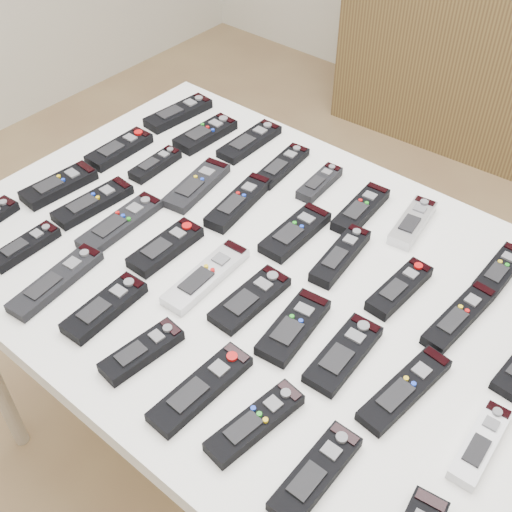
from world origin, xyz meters
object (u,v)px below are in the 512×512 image
Objects in this scene: remote_2 at (250,142)px; remote_27 at (481,444)px; remote_11 at (197,185)px; remote_21 at (166,247)px; remote_4 at (319,183)px; remote_24 at (294,327)px; remote_33 at (201,388)px; remote_29 at (25,246)px; remote_35 at (316,473)px; remote_15 at (399,288)px; remote_12 at (239,202)px; remote_30 at (56,281)px; remote_34 at (255,422)px; remote_20 at (120,223)px; remote_31 at (105,307)px; remote_16 at (459,317)px; table at (256,284)px; remote_5 at (361,209)px; remote_7 at (500,271)px; remote_25 at (343,354)px; remote_26 at (405,389)px; remote_14 at (340,256)px; remote_3 at (282,166)px; remote_32 at (142,351)px; remote_22 at (206,276)px; remote_10 at (155,164)px; remote_9 at (119,149)px; remote_13 at (295,232)px; remote_23 at (250,299)px; remote_0 at (178,113)px; remote_18 at (59,185)px.

remote_2 is 1.18× the size of remote_27.
remote_21 is (0.10, -0.19, 0.00)m from remote_11.
remote_4 is 0.43m from remote_24.
remote_29 is at bearing 179.76° from remote_33.
remote_15 is at bearing 103.31° from remote_35.
remote_35 is (0.50, -0.40, -0.00)m from remote_12.
remote_12 is at bearing 68.52° from remote_30.
remote_30 is 1.18× the size of remote_34.
remote_29 reaches higher than remote_20.
remote_12 is 0.39m from remote_31.
remote_16 is 0.91× the size of remote_30.
remote_35 is (0.49, -0.02, -0.00)m from remote_31.
remote_11 is 0.20m from remote_20.
remote_35 is at bearing -6.14° from remote_30.
remote_16 is at bearing 86.66° from remote_35.
remote_29 reaches higher than table.
remote_12 is 1.16× the size of remote_24.
remote_29 is at bearing -134.35° from remote_5.
remote_12 is 1.31× the size of remote_29.
remote_7 is 0.66m from remote_21.
remote_27 is (0.57, -0.38, -0.00)m from remote_4.
remote_31 is (0.15, -0.59, 0.00)m from remote_2.
remote_33 is at bearing -126.73° from remote_25.
remote_26 is at bearing 12.24° from remote_30.
remote_35 is at bearing -66.08° from remote_14.
remote_32 is (0.15, -0.58, 0.00)m from remote_3.
remote_33 is (-0.04, -0.20, -0.00)m from remote_24.
remote_22 is at bearing -72.12° from remote_12.
remote_3 is 0.30m from remote_10.
remote_29 is at bearing -72.31° from remote_9.
remote_14 is at bearing -178.29° from remote_15.
remote_30 is at bearing -124.06° from remote_13.
remote_9 is 0.73m from remote_33.
remote_9 reaches higher than remote_23.
remote_10 is at bearing -178.13° from remote_13.
remote_4 is (0.46, -0.01, -0.00)m from remote_0.
remote_9 is (-0.88, -0.20, 0.00)m from remote_7.
remote_30 is (0.13, -0.39, -0.00)m from remote_10.
remote_35 is (0.51, -0.57, 0.00)m from remote_3.
remote_35 is (0.10, -0.40, -0.00)m from remote_15.
remote_0 is 0.51m from remote_21.
remote_35 is at bearing -28.91° from remote_0.
remote_34 is (-0.29, -0.19, 0.00)m from remote_27.
remote_12 is 0.95× the size of remote_20.
remote_7 is at bearing 33.84° from remote_21.
remote_30 is at bearing -98.56° from remote_11.
remote_26 is (0.22, 0.01, -0.00)m from remote_24.
remote_10 is at bearing 66.00° from remote_18.
remote_14 is (0.62, 0.03, 0.00)m from remote_9.
remote_23 is at bearing -1.39° from remote_20.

